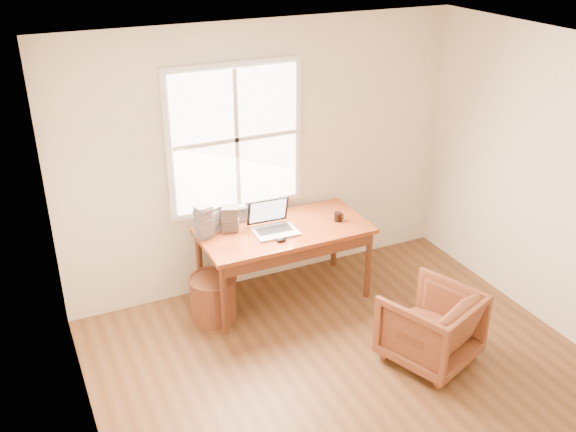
# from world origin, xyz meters

# --- Properties ---
(room_shell) EXTENTS (4.04, 4.54, 2.64)m
(room_shell) POSITION_xyz_m (-0.02, 0.16, 1.32)
(room_shell) COLOR brown
(room_shell) RESTS_ON ground
(desk) EXTENTS (1.60, 0.80, 0.04)m
(desk) POSITION_xyz_m (0.00, 1.80, 0.73)
(desk) COLOR brown
(desk) RESTS_ON room_shell
(armchair) EXTENTS (0.89, 0.91, 0.64)m
(armchair) POSITION_xyz_m (0.70, 0.41, 0.32)
(armchair) COLOR brown
(armchair) RESTS_ON room_shell
(wicker_stool) EXTENTS (0.46, 0.46, 0.42)m
(wicker_stool) POSITION_xyz_m (-0.74, 1.75, 0.21)
(wicker_stool) COLOR brown
(wicker_stool) RESTS_ON room_shell
(laptop) EXTENTS (0.46, 0.48, 0.32)m
(laptop) POSITION_xyz_m (-0.11, 1.75, 0.91)
(laptop) COLOR #BBBCC2
(laptop) RESTS_ON desk
(mouse) EXTENTS (0.11, 0.07, 0.03)m
(mouse) POSITION_xyz_m (-0.13, 1.57, 0.77)
(mouse) COLOR black
(mouse) RESTS_ON desk
(coffee_mug) EXTENTS (0.08, 0.08, 0.08)m
(coffee_mug) POSITION_xyz_m (0.54, 1.73, 0.79)
(coffee_mug) COLOR black
(coffee_mug) RESTS_ON desk
(cd_stack_a) EXTENTS (0.16, 0.15, 0.25)m
(cd_stack_a) POSITION_xyz_m (-0.61, 2.04, 0.88)
(cd_stack_a) COLOR silver
(cd_stack_a) RESTS_ON desk
(cd_stack_b) EXTENTS (0.19, 0.18, 0.24)m
(cd_stack_b) POSITION_xyz_m (-0.47, 1.98, 0.87)
(cd_stack_b) COLOR black
(cd_stack_b) RESTS_ON desk
(cd_stack_c) EXTENTS (0.16, 0.15, 0.31)m
(cd_stack_c) POSITION_xyz_m (-0.73, 1.95, 0.90)
(cd_stack_c) COLOR #9B9AA7
(cd_stack_c) RESTS_ON desk
(cd_stack_d) EXTENTS (0.13, 0.11, 0.16)m
(cd_stack_d) POSITION_xyz_m (-0.32, 2.14, 0.83)
(cd_stack_d) COLOR #B0B6BC
(cd_stack_d) RESTS_ON desk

